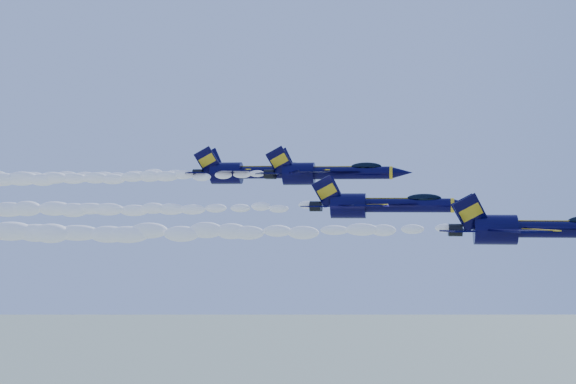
% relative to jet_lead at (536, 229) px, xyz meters
% --- Properties ---
extents(jet_lead, '(16.28, 13.35, 6.05)m').
position_rel_jet_lead_xyz_m(jet_lead, '(0.00, 0.00, 0.00)').
color(jet_lead, black).
extents(smoke_trail_jet_lead, '(41.69, 1.94, 1.75)m').
position_rel_jet_lead_xyz_m(smoke_trail_jet_lead, '(-27.80, -0.00, -0.43)').
color(smoke_trail_jet_lead, white).
extents(jet_second, '(16.44, 13.48, 6.11)m').
position_rel_jet_lead_xyz_m(jet_second, '(-13.06, 10.65, 1.98)').
color(jet_second, black).
extents(smoke_trail_jet_second, '(41.69, 1.96, 1.77)m').
position_rel_jet_lead_xyz_m(smoke_trail_jet_second, '(-40.93, 10.65, 1.55)').
color(smoke_trail_jet_second, white).
extents(jet_third, '(17.07, 14.00, 6.34)m').
position_rel_jet_lead_xyz_m(jet_third, '(-19.51, 20.91, 5.71)').
color(jet_third, black).
extents(smoke_trail_jet_third, '(41.69, 2.04, 1.83)m').
position_rel_jet_lead_xyz_m(smoke_trail_jet_third, '(-47.66, 20.91, 5.28)').
color(smoke_trail_jet_third, white).
extents(jet_fourth, '(17.26, 14.15, 6.41)m').
position_rel_jet_lead_xyz_m(jet_fourth, '(-28.71, 23.18, 5.95)').
color(jet_fourth, black).
extents(smoke_trail_jet_fourth, '(41.69, 2.06, 1.85)m').
position_rel_jet_lead_xyz_m(smoke_trail_jet_fourth, '(-56.93, 23.18, 5.51)').
color(smoke_trail_jet_fourth, white).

